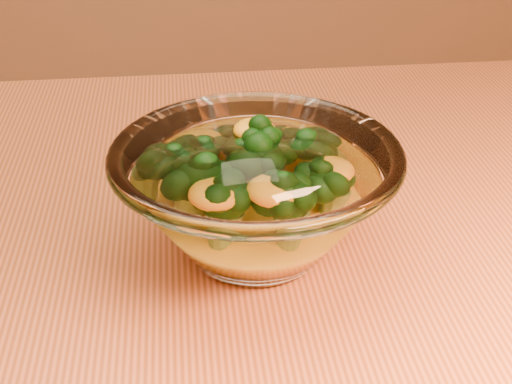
% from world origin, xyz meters
% --- Properties ---
extents(table, '(1.20, 0.80, 0.75)m').
position_xyz_m(table, '(0.00, 0.00, 0.65)').
color(table, '#BA5E37').
rests_on(table, ground).
extents(glass_bowl, '(0.22, 0.22, 0.10)m').
position_xyz_m(glass_bowl, '(-0.08, 0.01, 0.80)').
color(glass_bowl, white).
rests_on(glass_bowl, table).
extents(cheese_sauce, '(0.11, 0.11, 0.03)m').
position_xyz_m(cheese_sauce, '(-0.08, 0.01, 0.78)').
color(cheese_sauce, orange).
rests_on(cheese_sauce, glass_bowl).
extents(broccoli_heap, '(0.16, 0.13, 0.07)m').
position_xyz_m(broccoli_heap, '(-0.08, 0.01, 0.81)').
color(broccoli_heap, black).
rests_on(broccoli_heap, cheese_sauce).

